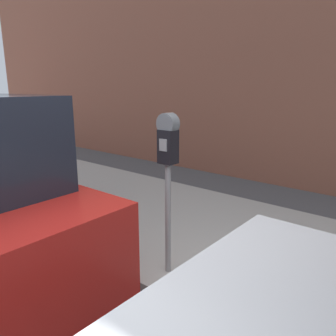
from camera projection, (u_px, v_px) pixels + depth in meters
sidewalk at (266, 253)px, 3.73m from camera, size 24.00×2.80×0.12m
parking_meter at (168, 159)px, 2.99m from camera, size 0.19×0.14×1.56m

